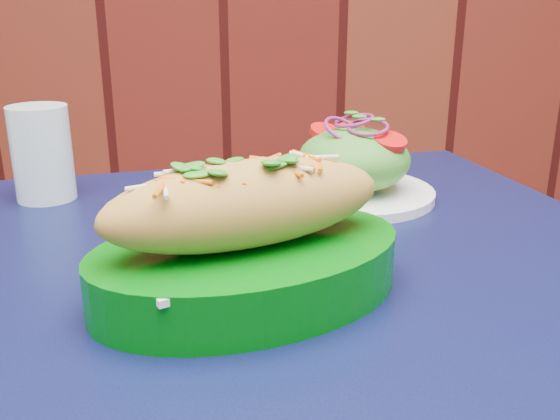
{
  "coord_description": "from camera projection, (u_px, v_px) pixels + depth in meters",
  "views": [
    {
      "loc": [
        0.46,
        0.83,
        1.0
      ],
      "look_at": [
        0.49,
        1.37,
        0.81
      ],
      "focal_mm": 40.0,
      "sensor_mm": 36.0,
      "label": 1
    }
  ],
  "objects": [
    {
      "name": "cafe_table",
      "position": [
        279.0,
        352.0,
        0.62
      ],
      "size": [
        0.95,
        0.95,
        0.75
      ],
      "rotation": [
        0.0,
        0.0,
        0.21
      ],
      "color": "black",
      "rests_on": "ground"
    },
    {
      "name": "banh_mi_basket",
      "position": [
        248.0,
        240.0,
        0.53
      ],
      "size": [
        0.33,
        0.28,
        0.13
      ],
      "rotation": [
        0.0,
        0.0,
        0.41
      ],
      "color": "#005D08",
      "rests_on": "cafe_table"
    },
    {
      "name": "salad_plate",
      "position": [
        354.0,
        166.0,
        0.79
      ],
      "size": [
        0.21,
        0.21,
        0.11
      ],
      "rotation": [
        0.0,
        0.0,
        -0.26
      ],
      "color": "white",
      "rests_on": "cafe_table"
    },
    {
      "name": "water_glass",
      "position": [
        42.0,
        153.0,
        0.78
      ],
      "size": [
        0.07,
        0.07,
        0.12
      ],
      "primitive_type": "cylinder",
      "color": "silver",
      "rests_on": "cafe_table"
    }
  ]
}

